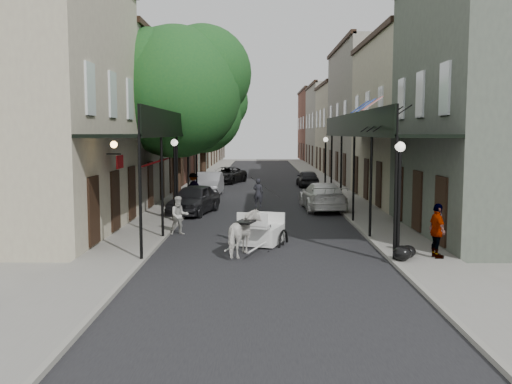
{
  "coord_description": "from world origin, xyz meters",
  "views": [
    {
      "loc": [
        -0.25,
        -19.71,
        4.09
      ],
      "look_at": [
        -0.41,
        4.38,
        1.6
      ],
      "focal_mm": 40.0,
      "sensor_mm": 36.0,
      "label": 1
    }
  ],
  "objects_px": {
    "lamppost_left": "(175,178)",
    "horse": "(244,234)",
    "pedestrian_walking": "(179,216)",
    "car_right_far": "(308,178)",
    "tree_far": "(208,110)",
    "car_left_mid": "(208,184)",
    "car_right_near": "(323,196)",
    "lamppost_right_far": "(325,164)",
    "carriage": "(265,217)",
    "pedestrian_sidewalk_right": "(437,231)",
    "pedestrian_sidewalk_left": "(193,187)",
    "car_left_far": "(226,175)",
    "lamppost_right_near": "(399,199)",
    "car_left_near": "(194,199)",
    "tree_near": "(184,87)"
  },
  "relations": [
    {
      "from": "lamppost_left",
      "to": "car_left_near",
      "type": "xyz_separation_m",
      "value": [
        0.5,
        3.0,
        -1.3
      ]
    },
    {
      "from": "horse",
      "to": "car_left_mid",
      "type": "xyz_separation_m",
      "value": [
        -2.84,
        18.17,
        0.03
      ]
    },
    {
      "from": "car_left_near",
      "to": "car_left_mid",
      "type": "relative_size",
      "value": 0.93
    },
    {
      "from": "car_right_near",
      "to": "car_right_far",
      "type": "bearing_deg",
      "value": -93.79
    },
    {
      "from": "lamppost_right_near",
      "to": "car_right_near",
      "type": "xyz_separation_m",
      "value": [
        -0.99,
        12.54,
        -1.31
      ]
    },
    {
      "from": "lamppost_right_far",
      "to": "car_left_far",
      "type": "height_order",
      "value": "lamppost_right_far"
    },
    {
      "from": "pedestrian_walking",
      "to": "pedestrian_sidewalk_right",
      "type": "bearing_deg",
      "value": -47.63
    },
    {
      "from": "pedestrian_walking",
      "to": "car_left_far",
      "type": "height_order",
      "value": "pedestrian_walking"
    },
    {
      "from": "lamppost_left",
      "to": "car_left_far",
      "type": "height_order",
      "value": "lamppost_left"
    },
    {
      "from": "horse",
      "to": "car_left_near",
      "type": "xyz_separation_m",
      "value": [
        -2.84,
        10.0,
        -0.0
      ]
    },
    {
      "from": "tree_far",
      "to": "horse",
      "type": "height_order",
      "value": "tree_far"
    },
    {
      "from": "tree_far",
      "to": "car_right_far",
      "type": "bearing_deg",
      "value": -3.01
    },
    {
      "from": "lamppost_left",
      "to": "lamppost_right_far",
      "type": "distance_m",
      "value": 14.53
    },
    {
      "from": "tree_far",
      "to": "lamppost_right_far",
      "type": "distance_m",
      "value": 11.05
    },
    {
      "from": "lamppost_right_far",
      "to": "car_right_far",
      "type": "distance_m",
      "value": 5.98
    },
    {
      "from": "car_right_near",
      "to": "lamppost_right_near",
      "type": "bearing_deg",
      "value": 92.07
    },
    {
      "from": "tree_far",
      "to": "lamppost_left",
      "type": "height_order",
      "value": "tree_far"
    },
    {
      "from": "pedestrian_walking",
      "to": "car_right_far",
      "type": "height_order",
      "value": "pedestrian_walking"
    },
    {
      "from": "lamppost_right_far",
      "to": "lamppost_right_near",
      "type": "bearing_deg",
      "value": -90.0
    },
    {
      "from": "lamppost_left",
      "to": "carriage",
      "type": "height_order",
      "value": "lamppost_left"
    },
    {
      "from": "carriage",
      "to": "car_right_near",
      "type": "height_order",
      "value": "carriage"
    },
    {
      "from": "lamppost_right_near",
      "to": "tree_near",
      "type": "bearing_deg",
      "value": 124.27
    },
    {
      "from": "pedestrian_sidewalk_left",
      "to": "car_left_far",
      "type": "bearing_deg",
      "value": -134.63
    },
    {
      "from": "pedestrian_sidewalk_left",
      "to": "car_left_far",
      "type": "height_order",
      "value": "pedestrian_sidewalk_left"
    },
    {
      "from": "lamppost_left",
      "to": "pedestrian_sidewalk_right",
      "type": "xyz_separation_m",
      "value": [
        9.51,
        -7.77,
        -1.05
      ]
    },
    {
      "from": "lamppost_left",
      "to": "pedestrian_sidewalk_left",
      "type": "relative_size",
      "value": 2.28
    },
    {
      "from": "lamppost_left",
      "to": "horse",
      "type": "height_order",
      "value": "lamppost_left"
    },
    {
      "from": "carriage",
      "to": "pedestrian_walking",
      "type": "distance_m",
      "value": 3.88
    },
    {
      "from": "lamppost_right_near",
      "to": "carriage",
      "type": "distance_m",
      "value": 5.37
    },
    {
      "from": "tree_far",
      "to": "lamppost_right_far",
      "type": "relative_size",
      "value": 2.32
    },
    {
      "from": "lamppost_right_far",
      "to": "car_left_far",
      "type": "bearing_deg",
      "value": 128.72
    },
    {
      "from": "lamppost_right_far",
      "to": "car_left_far",
      "type": "distance_m",
      "value": 11.42
    },
    {
      "from": "lamppost_right_far",
      "to": "car_left_near",
      "type": "relative_size",
      "value": 0.84
    },
    {
      "from": "lamppost_right_far",
      "to": "carriage",
      "type": "relative_size",
      "value": 1.47
    },
    {
      "from": "lamppost_left",
      "to": "lamppost_right_far",
      "type": "bearing_deg",
      "value": 55.65
    },
    {
      "from": "tree_far",
      "to": "carriage",
      "type": "xyz_separation_m",
      "value": [
        4.19,
        -22.94,
        -4.86
      ]
    },
    {
      "from": "lamppost_left",
      "to": "horse",
      "type": "distance_m",
      "value": 7.86
    },
    {
      "from": "car_right_far",
      "to": "pedestrian_sidewalk_left",
      "type": "bearing_deg",
      "value": 51.23
    },
    {
      "from": "pedestrian_walking",
      "to": "pedestrian_sidewalk_left",
      "type": "height_order",
      "value": "pedestrian_sidewalk_left"
    },
    {
      "from": "lamppost_right_near",
      "to": "car_right_far",
      "type": "bearing_deg",
      "value": 91.51
    },
    {
      "from": "horse",
      "to": "pedestrian_walking",
      "type": "bearing_deg",
      "value": -38.04
    },
    {
      "from": "lamppost_left",
      "to": "car_left_near",
      "type": "bearing_deg",
      "value": 80.54
    },
    {
      "from": "pedestrian_sidewalk_left",
      "to": "pedestrian_sidewalk_right",
      "type": "xyz_separation_m",
      "value": [
        9.61,
        -15.65,
        0.07
      ]
    },
    {
      "from": "lamppost_right_far",
      "to": "pedestrian_sidewalk_right",
      "type": "xyz_separation_m",
      "value": [
        1.31,
        -19.77,
        -1.05
      ]
    },
    {
      "from": "car_left_near",
      "to": "car_left_mid",
      "type": "xyz_separation_m",
      "value": [
        0.0,
        8.17,
        0.03
      ]
    },
    {
      "from": "lamppost_left",
      "to": "car_left_mid",
      "type": "distance_m",
      "value": 11.25
    },
    {
      "from": "car_left_mid",
      "to": "lamppost_right_far",
      "type": "bearing_deg",
      "value": 7.46
    },
    {
      "from": "tree_far",
      "to": "car_left_mid",
      "type": "distance_m",
      "value": 8.67
    },
    {
      "from": "pedestrian_sidewalk_right",
      "to": "car_left_mid",
      "type": "xyz_separation_m",
      "value": [
        -9.01,
        18.94,
        -0.22
      ]
    },
    {
      "from": "carriage",
      "to": "pedestrian_sidewalk_left",
      "type": "xyz_separation_m",
      "value": [
        -4.15,
        12.64,
        -0.05
      ]
    }
  ]
}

